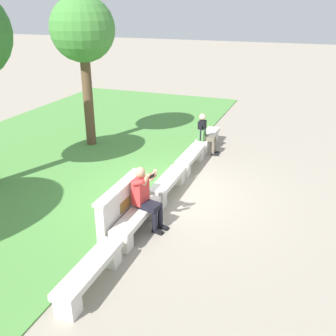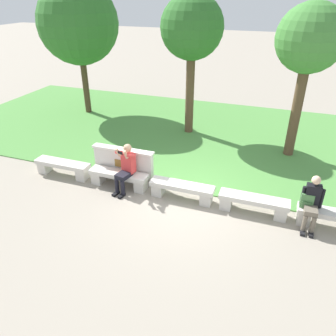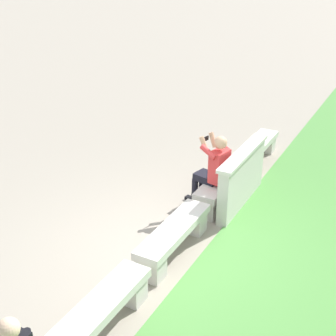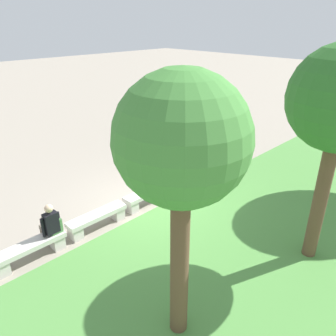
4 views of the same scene
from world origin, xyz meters
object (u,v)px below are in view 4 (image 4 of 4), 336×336
(person_distant, at_px, (50,224))
(backpack, at_px, (55,226))
(bench_far, at_px, (97,218))
(bench_end, at_px, (30,250))
(tree_behind_wall, at_px, (182,145))
(bench_near, at_px, (189,176))
(bench_mid, at_px, (149,195))
(bench_main, at_px, (222,161))
(person_photographer, at_px, (182,166))

(person_distant, bearing_deg, backpack, 139.07)
(bench_far, relative_size, person_distant, 1.33)
(bench_end, height_order, tree_behind_wall, tree_behind_wall)
(backpack, bearing_deg, bench_near, -179.82)
(bench_near, height_order, bench_mid, same)
(bench_near, bearing_deg, bench_main, 180.00)
(bench_mid, height_order, person_distant, person_distant)
(bench_end, relative_size, backpack, 3.91)
(bench_mid, height_order, tree_behind_wall, tree_behind_wall)
(tree_behind_wall, bearing_deg, bench_near, -139.93)
(bench_mid, relative_size, bench_end, 1.00)
(person_photographer, bearing_deg, bench_near, 165.05)
(person_photographer, bearing_deg, tree_behind_wall, 42.54)
(bench_far, bearing_deg, bench_end, 0.00)
(backpack, bearing_deg, bench_far, -179.25)
(bench_main, relative_size, bench_mid, 1.00)
(bench_near, xyz_separation_m, bench_mid, (1.82, 0.00, 0.00))
(bench_main, bearing_deg, bench_far, 0.00)
(tree_behind_wall, bearing_deg, bench_end, -73.35)
(bench_near, distance_m, bench_mid, 1.82)
(person_distant, distance_m, tree_behind_wall, 4.75)
(bench_main, height_order, bench_near, same)
(bench_far, relative_size, backpack, 3.91)
(bench_main, xyz_separation_m, tree_behind_wall, (6.20, 3.68, 3.26))
(person_photographer, xyz_separation_m, tree_behind_wall, (4.09, 3.75, 2.82))
(bench_near, bearing_deg, person_photographer, -14.95)
(bench_far, height_order, person_distant, person_distant)
(bench_near, height_order, tree_behind_wall, tree_behind_wall)
(tree_behind_wall, bearing_deg, bench_main, -149.31)
(bench_end, distance_m, person_photographer, 5.21)
(bench_main, height_order, person_photographer, person_photographer)
(bench_near, distance_m, backpack, 4.82)
(bench_main, relative_size, bench_end, 1.00)
(person_distant, xyz_separation_m, tree_behind_wall, (-0.52, 3.75, 2.88))
(bench_mid, xyz_separation_m, bench_end, (3.65, 0.00, 0.00))
(person_distant, bearing_deg, person_photographer, -179.89)
(bench_end, bearing_deg, bench_main, 180.00)
(bench_main, distance_m, person_photographer, 2.15)
(person_distant, bearing_deg, bench_mid, 178.76)
(bench_mid, bearing_deg, backpack, 0.29)
(bench_end, xyz_separation_m, tree_behind_wall, (-1.10, 3.68, 3.26))
(person_photographer, height_order, tree_behind_wall, tree_behind_wall)
(bench_mid, height_order, person_photographer, person_photographer)
(bench_far, height_order, bench_end, same)
(bench_end, bearing_deg, person_photographer, -179.17)
(person_photographer, height_order, person_distant, person_photographer)
(bench_main, xyz_separation_m, person_distant, (6.72, -0.07, 0.38))
(bench_main, distance_m, tree_behind_wall, 7.91)
(backpack, bearing_deg, bench_mid, -179.71)
(bench_mid, xyz_separation_m, bench_far, (1.82, 0.00, 0.00))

